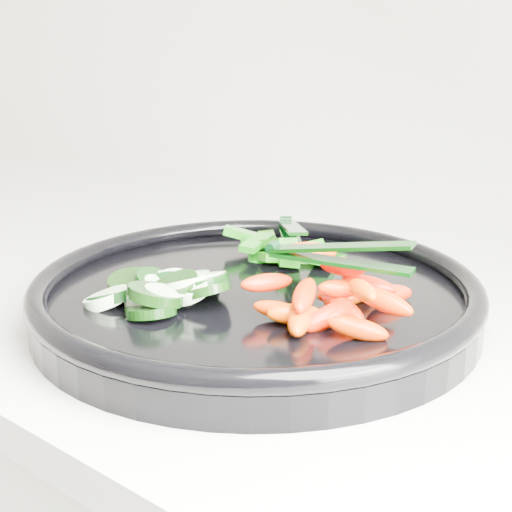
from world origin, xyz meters
The scene contains 6 objects.
veggie_tray centered at (0.11, 1.62, 0.95)m, with size 0.42×0.42×0.04m.
cucumber_pile centered at (0.07, 1.56, 0.96)m, with size 0.13×0.13×0.04m.
carrot_pile centered at (0.19, 1.61, 0.97)m, with size 0.13×0.14×0.05m.
pepper_pile centered at (0.07, 1.71, 0.96)m, with size 0.13×0.09×0.04m.
tong_carrot centered at (0.19, 1.61, 1.00)m, with size 0.11×0.04×0.02m.
tong_pepper centered at (0.08, 1.71, 0.98)m, with size 0.09×0.09×0.02m.
Camera 1 is at (0.47, 1.18, 1.16)m, focal length 50.00 mm.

